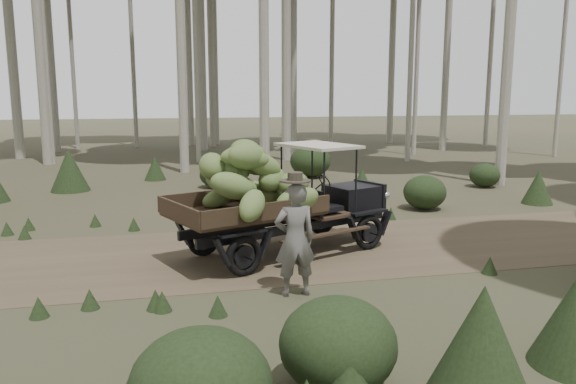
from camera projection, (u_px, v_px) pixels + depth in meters
name	position (u px, v px, depth m)	size (l,w,h in m)	color
ground	(242.00, 254.00, 10.68)	(120.00, 120.00, 0.00)	#473D2B
dirt_track	(242.00, 254.00, 10.68)	(70.00, 4.00, 0.01)	brown
banana_truck	(270.00, 188.00, 10.30)	(4.65, 3.14, 2.25)	black
farmer	(295.00, 238.00, 8.38)	(0.65, 0.48, 1.88)	#5B5853
undergrowth	(212.00, 224.00, 10.79)	(22.56, 22.91, 1.35)	#233319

